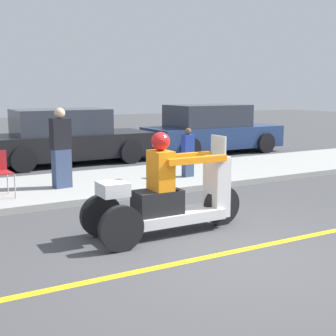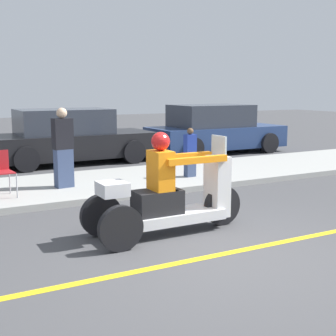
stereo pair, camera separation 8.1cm
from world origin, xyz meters
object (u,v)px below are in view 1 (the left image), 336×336
spectator_mid_group (61,149)px  parked_car_lot_left (211,130)px  motorcycle_trike (169,198)px  spectator_with_child (188,153)px  parked_car_lot_center (67,138)px

spectator_mid_group → parked_car_lot_left: 6.92m
motorcycle_trike → spectator_mid_group: (-0.56, 3.29, 0.36)m
motorcycle_trike → spectator_mid_group: size_ratio=1.54×
motorcycle_trike → spectator_with_child: bearing=54.3°
parked_car_lot_left → parked_car_lot_center: 4.73m
spectator_with_child → parked_car_lot_left: (3.18, 3.75, 0.08)m
motorcycle_trike → parked_car_lot_center: bearing=84.6°
parked_car_lot_left → spectator_with_child: bearing=-130.3°
parked_car_lot_left → parked_car_lot_center: bearing=178.6°
motorcycle_trike → parked_car_lot_center: size_ratio=0.54×
parked_car_lot_left → parked_car_lot_center: parked_car_lot_left is taller
spectator_with_child → spectator_mid_group: size_ratio=0.69×
spectator_with_child → parked_car_lot_center: (-1.54, 3.87, 0.07)m
spectator_mid_group → parked_car_lot_left: bearing=30.7°
spectator_mid_group → parked_car_lot_center: (1.22, 3.64, -0.17)m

